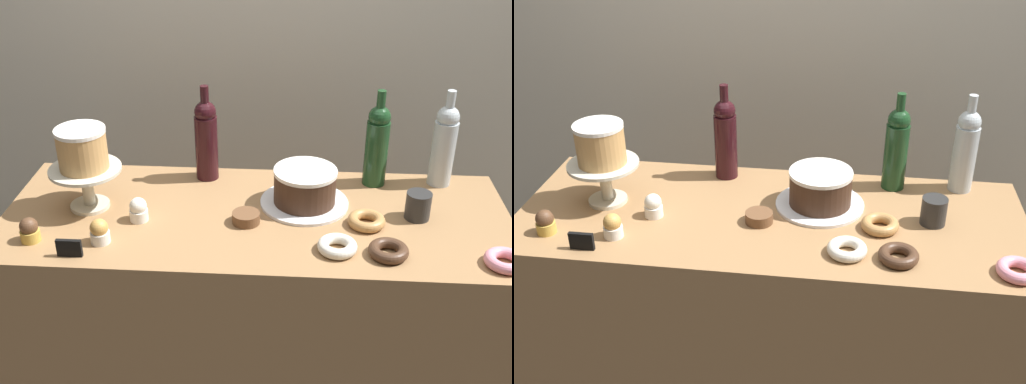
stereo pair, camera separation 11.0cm
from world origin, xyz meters
TOP-DOWN VIEW (x-y plane):
  - back_wall at (0.00, 0.88)m, footprint 6.00×0.05m
  - display_counter at (0.00, 0.00)m, footprint 1.56×0.62m
  - cake_stand_pedestal at (-0.52, 0.01)m, footprint 0.22×0.22m
  - white_layer_cake at (-0.52, 0.01)m, footprint 0.15×0.15m
  - silver_serving_platter at (0.15, 0.08)m, footprint 0.28×0.28m
  - chocolate_round_cake at (0.15, 0.08)m, footprint 0.20×0.20m
  - wine_bottle_dark_red at (-0.18, 0.24)m, footprint 0.08×0.08m
  - wine_bottle_clear at (0.60, 0.25)m, footprint 0.08×0.08m
  - wine_bottle_green at (0.38, 0.23)m, footprint 0.08×0.08m
  - cupcake_caramel at (-0.43, -0.18)m, footprint 0.06×0.06m
  - cupcake_chocolate at (-0.63, -0.19)m, footprint 0.06×0.06m
  - cupcake_vanilla at (-0.35, -0.05)m, footprint 0.06×0.06m
  - donut_pink at (0.69, -0.22)m, footprint 0.11×0.11m
  - donut_maple at (0.33, -0.04)m, footprint 0.11×0.11m
  - donut_chocolate at (0.38, -0.19)m, footprint 0.11×0.11m
  - donut_sugar at (0.24, -0.18)m, footprint 0.11×0.11m
  - cookie_stack at (-0.03, -0.05)m, footprint 0.08×0.08m
  - price_sign_chalkboard at (-0.50, -0.25)m, footprint 0.07×0.01m
  - coffee_cup_ceramic at (0.49, 0.02)m, footprint 0.08×0.08m

SIDE VIEW (x-z plane):
  - display_counter at x=0.00m, z-range 0.00..0.93m
  - silver_serving_platter at x=0.15m, z-range 0.93..0.94m
  - donut_pink at x=0.69m, z-range 0.93..0.96m
  - donut_maple at x=0.33m, z-range 0.93..0.96m
  - donut_chocolate at x=0.38m, z-range 0.93..0.96m
  - donut_sugar at x=0.24m, z-range 0.93..0.96m
  - cookie_stack at x=-0.03m, z-range 0.93..0.96m
  - price_sign_chalkboard at x=-0.50m, z-range 0.93..0.98m
  - cupcake_caramel at x=-0.43m, z-range 0.93..1.00m
  - cupcake_chocolate at x=-0.63m, z-range 0.93..1.00m
  - cupcake_vanilla at x=-0.35m, z-range 0.93..1.00m
  - coffee_cup_ceramic at x=0.49m, z-range 0.93..1.02m
  - chocolate_round_cake at x=0.15m, z-range 0.94..1.05m
  - cake_stand_pedestal at x=-0.52m, z-range 0.96..1.09m
  - wine_bottle_dark_red at x=-0.18m, z-range 0.91..1.24m
  - wine_bottle_clear at x=0.60m, z-range 0.91..1.24m
  - wine_bottle_green at x=0.38m, z-range 0.91..1.24m
  - white_layer_cake at x=-0.52m, z-range 1.07..1.20m
  - back_wall at x=0.00m, z-range 0.00..2.60m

